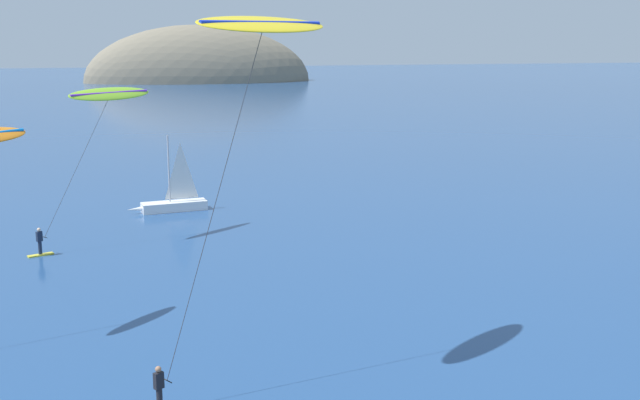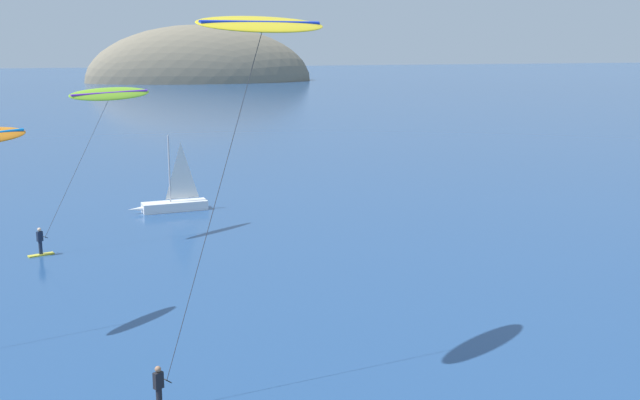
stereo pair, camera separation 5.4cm
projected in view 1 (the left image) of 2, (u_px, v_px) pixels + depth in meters
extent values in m
ellipsoid|color=#7A705B|center=(199.00, 82.00, 216.38)|extent=(60.45, 24.96, 30.20)
ellipsoid|color=slate|center=(227.00, 80.00, 223.74)|extent=(42.75, 27.95, 26.22)
cube|color=white|center=(174.00, 206.00, 59.98)|extent=(4.96, 2.15, 0.70)
cone|color=white|center=(142.00, 209.00, 59.11)|extent=(2.24, 1.00, 0.67)
cylinder|color=#B2B2B7|center=(169.00, 169.00, 59.29)|extent=(0.12, 0.12, 5.00)
pyramid|color=white|center=(181.00, 170.00, 59.65)|extent=(1.79, 0.37, 4.25)
cylinder|color=#A5A5AD|center=(182.00, 198.00, 60.08)|extent=(1.79, 0.37, 0.08)
cube|color=yellow|center=(41.00, 255.00, 48.02)|extent=(1.54, 0.96, 0.08)
cylinder|color=#192338|center=(40.00, 248.00, 47.93)|extent=(0.22, 0.22, 0.80)
cube|color=#192338|center=(39.00, 236.00, 47.78)|extent=(0.39, 0.36, 0.60)
sphere|color=beige|center=(39.00, 230.00, 47.70)|extent=(0.22, 0.22, 0.22)
cylinder|color=black|center=(45.00, 237.00, 48.07)|extent=(0.36, 0.46, 0.04)
ellipsoid|color=#8CD12D|center=(110.00, 94.00, 50.26)|extent=(5.37, 4.43, 0.89)
cylinder|color=#722DD1|center=(110.00, 93.00, 50.25)|extent=(4.62, 3.56, 0.16)
cylinder|color=#333338|center=(78.00, 165.00, 49.17)|extent=(4.17, 3.17, 8.18)
cylinder|color=black|center=(160.00, 399.00, 28.18)|extent=(0.22, 0.22, 0.80)
cube|color=black|center=(159.00, 380.00, 28.04)|extent=(0.39, 0.35, 0.60)
sphere|color=#9E7051|center=(158.00, 369.00, 27.95)|extent=(0.22, 0.22, 0.22)
cylinder|color=black|center=(167.00, 381.00, 28.31)|extent=(0.34, 0.48, 0.04)
ellipsoid|color=yellow|center=(263.00, 24.00, 29.15)|extent=(5.98, 4.71, 0.77)
cylinder|color=#1432E0|center=(263.00, 23.00, 29.14)|extent=(4.91, 3.29, 0.16)
cylinder|color=#333338|center=(216.00, 201.00, 28.74)|extent=(4.05, 2.67, 12.25)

